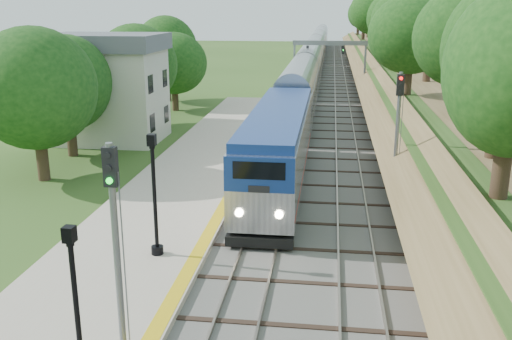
# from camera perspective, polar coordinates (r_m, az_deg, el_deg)

# --- Properties ---
(trackbed) EXTENTS (9.50, 170.00, 0.28)m
(trackbed) POSITION_cam_1_polar(r_m,az_deg,el_deg) (71.79, 6.87, 8.05)
(trackbed) COLOR #4C4944
(trackbed) RESTS_ON ground
(platform) EXTENTS (6.40, 68.00, 0.38)m
(platform) POSITION_cam_1_polar(r_m,az_deg,el_deg) (29.87, -8.36, -3.17)
(platform) COLOR #AFA28D
(platform) RESTS_ON ground
(yellow_stripe) EXTENTS (0.55, 68.00, 0.01)m
(yellow_stripe) POSITION_cam_1_polar(r_m,az_deg,el_deg) (29.18, -2.97, -3.08)
(yellow_stripe) COLOR gold
(yellow_stripe) RESTS_ON platform
(embankment) EXTENTS (10.64, 170.00, 11.70)m
(embankment) POSITION_cam_1_polar(r_m,az_deg,el_deg) (71.96, 13.66, 9.25)
(embankment) COLOR brown
(embankment) RESTS_ON ground
(station_building) EXTENTS (8.60, 6.60, 8.00)m
(station_building) POSITION_cam_1_polar(r_m,az_deg,el_deg) (44.75, -14.70, 8.04)
(station_building) COLOR beige
(station_building) RESTS_ON ground
(signal_gantry) EXTENTS (8.40, 0.38, 6.20)m
(signal_gantry) POSITION_cam_1_polar(r_m,az_deg,el_deg) (66.29, 7.36, 11.51)
(signal_gantry) COLOR slate
(signal_gantry) RESTS_ON ground
(trees_behind_platform) EXTENTS (7.82, 53.32, 7.21)m
(trees_behind_platform) POSITION_cam_1_polar(r_m,az_deg,el_deg) (35.09, -16.07, 6.57)
(trees_behind_platform) COLOR #332316
(trees_behind_platform) RESTS_ON ground
(train) EXTENTS (2.93, 137.48, 4.30)m
(train) POSITION_cam_1_polar(r_m,az_deg,el_deg) (89.76, 5.79, 11.05)
(train) COLOR black
(train) RESTS_ON trackbed
(lamppost_mid) EXTENTS (0.44, 0.44, 4.46)m
(lamppost_mid) POSITION_cam_1_polar(r_m,az_deg,el_deg) (15.54, -17.43, -13.90)
(lamppost_mid) COLOR black
(lamppost_mid) RESTS_ON platform
(lamppost_far) EXTENTS (0.49, 0.49, 4.91)m
(lamppost_far) POSITION_cam_1_polar(r_m,az_deg,el_deg) (22.65, -10.08, -3.19)
(lamppost_far) COLOR black
(lamppost_far) RESTS_ON platform
(signal_platform) EXTENTS (0.36, 0.29, 6.18)m
(signal_platform) POSITION_cam_1_polar(r_m,az_deg,el_deg) (15.86, -13.92, -5.76)
(signal_platform) COLOR slate
(signal_platform) RESTS_ON platform
(signal_farside) EXTENTS (0.37, 0.29, 6.66)m
(signal_farside) POSITION_cam_1_polar(r_m,az_deg,el_deg) (30.16, 13.99, 4.59)
(signal_farside) COLOR slate
(signal_farside) RESTS_ON ground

